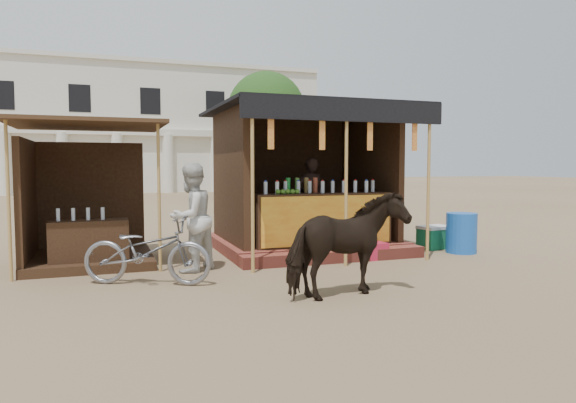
# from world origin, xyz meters

# --- Properties ---
(ground) EXTENTS (120.00, 120.00, 0.00)m
(ground) POSITION_xyz_m (0.00, 0.00, 0.00)
(ground) COLOR #846B4C
(ground) RESTS_ON ground
(main_stall) EXTENTS (3.60, 3.61, 2.78)m
(main_stall) POSITION_xyz_m (1.01, 3.36, 1.02)
(main_stall) COLOR #963E31
(main_stall) RESTS_ON ground
(secondary_stall) EXTENTS (2.40, 2.40, 2.38)m
(secondary_stall) POSITION_xyz_m (-3.17, 3.24, 0.85)
(secondary_stall) COLOR #3A2515
(secondary_stall) RESTS_ON ground
(cow) EXTENTS (1.71, 1.04, 1.34)m
(cow) POSITION_xyz_m (0.11, -0.29, 0.67)
(cow) COLOR black
(cow) RESTS_ON ground
(motorbike) EXTENTS (1.93, 1.34, 0.96)m
(motorbike) POSITION_xyz_m (-2.21, 1.29, 0.48)
(motorbike) COLOR gray
(motorbike) RESTS_ON ground
(bystander) EXTENTS (1.05, 1.02, 1.71)m
(bystander) POSITION_xyz_m (-1.48, 2.00, 0.86)
(bystander) COLOR silver
(bystander) RESTS_ON ground
(blue_barrel) EXTENTS (0.73, 0.73, 0.76)m
(blue_barrel) POSITION_xyz_m (3.68, 2.00, 0.38)
(blue_barrel) COLOR blue
(blue_barrel) RESTS_ON ground
(red_crate) EXTENTS (0.41, 0.47, 0.30)m
(red_crate) POSITION_xyz_m (1.77, 2.00, 0.15)
(red_crate) COLOR #AC1C36
(red_crate) RESTS_ON ground
(cooler) EXTENTS (0.71, 0.54, 0.46)m
(cooler) POSITION_xyz_m (3.51, 2.60, 0.23)
(cooler) COLOR #1A794C
(cooler) RESTS_ON ground
(background_building) EXTENTS (26.00, 7.45, 8.18)m
(background_building) POSITION_xyz_m (-2.00, 29.94, 3.98)
(background_building) COLOR silver
(background_building) RESTS_ON ground
(tree) EXTENTS (4.50, 4.40, 7.00)m
(tree) POSITION_xyz_m (5.81, 22.14, 4.63)
(tree) COLOR #382314
(tree) RESTS_ON ground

